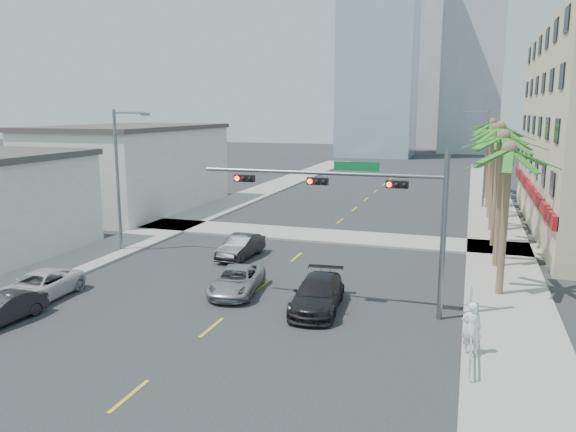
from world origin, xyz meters
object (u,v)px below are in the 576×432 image
object	(u,v)px
car_parked_mid	(3,309)
car_parked_far	(38,286)
car_lane_right	(318,294)
traffic_signal_mast	(369,201)
car_lane_left	(241,246)
car_lane_center	(237,280)
pedestrian	(471,328)

from	to	relation	value
car_parked_mid	car_parked_far	distance (m)	2.98
car_parked_mid	car_lane_right	xyz separation A→B (m)	(12.31, 5.77, 0.11)
traffic_signal_mast	car_lane_left	world-z (taller)	traffic_signal_mast
car_lane_left	car_parked_far	bearing A→B (deg)	-118.22
car_lane_left	car_lane_center	bearing A→B (deg)	-66.06
car_parked_far	pedestrian	distance (m)	19.71
car_lane_center	pedestrian	xyz separation A→B (m)	(11.10, -4.18, 0.50)
traffic_signal_mast	car_lane_right	size ratio (longest dim) A/B	2.21
traffic_signal_mast	car_parked_mid	world-z (taller)	traffic_signal_mast
car_parked_far	car_lane_center	size ratio (longest dim) A/B	1.05
pedestrian	traffic_signal_mast	bearing A→B (deg)	-42.82
car_parked_far	car_lane_center	xyz separation A→B (m)	(8.60, 3.92, -0.03)
car_parked_far	car_lane_right	bearing A→B (deg)	10.71
car_lane_left	pedestrian	world-z (taller)	pedestrian
traffic_signal_mast	car_parked_mid	bearing A→B (deg)	-156.72
traffic_signal_mast	car_parked_mid	xyz separation A→B (m)	(-14.45, -6.22, -4.44)
traffic_signal_mast	car_lane_center	size ratio (longest dim) A/B	2.42
car_parked_mid	car_lane_left	world-z (taller)	car_lane_left
traffic_signal_mast	pedestrian	size ratio (longest dim) A/B	5.62
car_lane_left	car_lane_right	bearing A→B (deg)	-44.00
car_parked_mid	car_lane_right	size ratio (longest dim) A/B	0.75
car_parked_mid	car_lane_center	distance (m)	10.41
car_lane_center	car_lane_right	size ratio (longest dim) A/B	0.91
car_parked_far	pedestrian	xyz separation A→B (m)	(19.70, -0.26, 0.47)
traffic_signal_mast	pedestrian	bearing A→B (deg)	-38.47
car_parked_far	pedestrian	size ratio (longest dim) A/B	2.43
car_parked_mid	car_lane_center	xyz separation A→B (m)	(7.87, 6.81, 0.02)
car_parked_mid	car_parked_far	size ratio (longest dim) A/B	0.78
car_parked_mid	car_lane_center	world-z (taller)	car_lane_center
car_parked_far	car_lane_right	distance (m)	13.36
car_parked_far	car_lane_left	size ratio (longest dim) A/B	1.12
car_parked_far	car_lane_center	distance (m)	9.45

